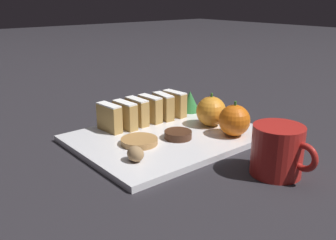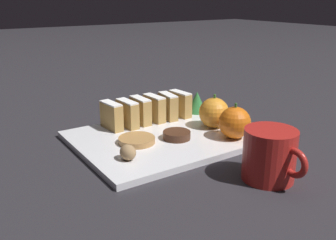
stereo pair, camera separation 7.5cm
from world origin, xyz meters
name	(u,v)px [view 2 (the right image)]	position (x,y,z in m)	size (l,w,h in m)	color
ground_plane	(168,139)	(0.00, 0.00, 0.00)	(6.00, 6.00, 0.00)	#28262B
serving_platter	(168,137)	(0.00, 0.00, 0.01)	(0.28, 0.37, 0.01)	white
stollen_slice_front	(112,116)	(-0.09, -0.08, 0.04)	(0.06, 0.03, 0.06)	tan
stollen_slice_second	(127,114)	(-0.09, -0.05, 0.04)	(0.06, 0.03, 0.06)	tan
stollen_slice_third	(140,111)	(-0.09, -0.01, 0.04)	(0.06, 0.02, 0.06)	tan
stollen_slice_fourth	(154,108)	(-0.09, 0.02, 0.04)	(0.06, 0.03, 0.06)	tan
stollen_slice_fifth	(168,106)	(-0.09, 0.06, 0.04)	(0.06, 0.03, 0.06)	tan
stollen_slice_sixth	(180,104)	(-0.09, 0.09, 0.04)	(0.06, 0.03, 0.06)	tan
orange_near	(214,113)	(0.02, 0.11, 0.04)	(0.06, 0.06, 0.07)	orange
orange_far	(235,123)	(0.09, 0.10, 0.04)	(0.06, 0.06, 0.07)	orange
walnut	(128,152)	(0.07, -0.13, 0.03)	(0.03, 0.03, 0.03)	#9E7A51
chocolate_cookie	(176,135)	(0.03, 0.00, 0.02)	(0.05, 0.05, 0.01)	#472819
gingerbread_cookie	(137,140)	(0.01, -0.08, 0.02)	(0.07, 0.07, 0.01)	#B27F47
evergreen_sprig	(197,102)	(-0.09, 0.14, 0.04)	(0.05, 0.05, 0.05)	#2D7538
coffee_mug	(270,155)	(0.23, 0.04, 0.04)	(0.11, 0.08, 0.08)	red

